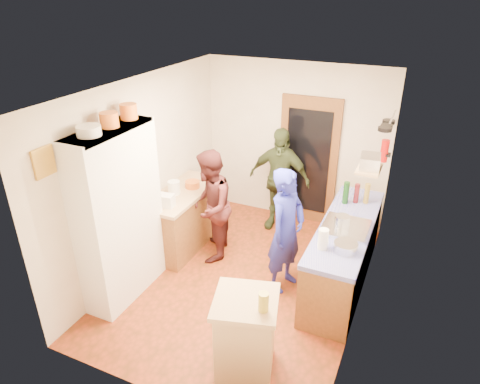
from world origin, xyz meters
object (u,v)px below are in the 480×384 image
Objects in this scene: person_hob at (287,233)px; person_left at (212,205)px; person_back at (280,179)px; island_base at (246,337)px; hutch_body at (119,216)px; right_counter_base at (343,255)px.

person_hob reaches higher than person_left.
person_hob is 1.58m from person_back.
hutch_body is at bearing 163.78° from island_base.
hutch_body is 1.30× the size of person_back.
person_left is at bearing 126.24° from island_base.
island_base is (-0.59, -1.86, 0.01)m from right_counter_base.
right_counter_base is 2.56× the size of island_base.
person_hob is (1.84, 0.89, -0.27)m from hutch_body.
person_hob is (-0.07, 1.44, 0.40)m from island_base.
person_left is (0.64, 1.18, -0.28)m from hutch_body.
person_back is at bearing 37.56° from person_hob.
hutch_body is 1.35× the size of person_left.
hutch_body is at bearing -117.80° from person_back.
island_base is 0.51× the size of person_back.
right_counter_base is 0.88m from person_hob.
person_left is at bearing -117.13° from person_back.
person_back is (-1.27, 1.04, 0.42)m from right_counter_base.
right_counter_base is 1.95m from island_base.
person_left reaches higher than island_base.
hutch_body is at bearing -152.53° from right_counter_base.
hutch_body is 2.66m from person_back.
island_base is (1.91, -0.56, -0.67)m from hutch_body.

